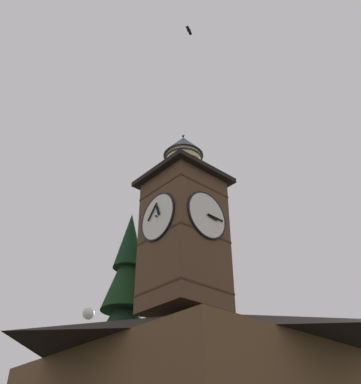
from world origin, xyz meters
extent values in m
pyramid|color=black|center=(1.34, -2.17, 6.37)|extent=(11.96, 12.55, 2.18)
cube|color=brown|center=(1.83, -2.72, 10.87)|extent=(3.23, 3.23, 6.82)
cube|color=#3C291C|center=(1.83, -2.72, 8.28)|extent=(3.27, 3.27, 0.10)
cube|color=#3C291C|center=(1.83, -2.72, 10.84)|extent=(3.27, 3.27, 0.10)
cube|color=#3C291C|center=(1.83, -2.72, 13.40)|extent=(3.27, 3.27, 0.10)
cylinder|color=white|center=(1.83, -1.08, 11.75)|extent=(2.36, 0.10, 2.36)
torus|color=black|center=(1.83, -1.06, 11.75)|extent=(2.46, 0.10, 2.46)
cube|color=black|center=(1.54, -0.98, 11.71)|extent=(0.60, 0.04, 0.20)
cube|color=black|center=(1.35, -0.98, 11.74)|extent=(0.97, 0.04, 0.10)
sphere|color=black|center=(1.83, -0.97, 11.75)|extent=(0.10, 0.10, 0.10)
cylinder|color=white|center=(3.47, -2.72, 11.75)|extent=(0.10, 2.36, 2.36)
torus|color=black|center=(3.50, -2.72, 11.75)|extent=(0.10, 2.46, 2.46)
cube|color=black|center=(3.57, -2.62, 12.03)|extent=(0.04, 0.32, 0.59)
cube|color=black|center=(3.57, -3.04, 12.12)|extent=(0.04, 0.69, 0.78)
sphere|color=black|center=(3.58, -2.72, 11.75)|extent=(0.10, 0.10, 0.10)
cube|color=black|center=(1.83, -2.72, 14.41)|extent=(3.93, 3.93, 0.25)
cylinder|color=beige|center=(1.83, -2.72, 15.34)|extent=(1.90, 1.90, 1.62)
cylinder|color=#2D2319|center=(1.83, -2.72, 14.74)|extent=(1.96, 1.96, 0.10)
cylinder|color=#2D2319|center=(1.83, -2.72, 15.14)|extent=(1.96, 1.96, 0.10)
cylinder|color=#2D2319|center=(1.83, -2.72, 15.54)|extent=(1.96, 1.96, 0.10)
cylinder|color=#2D2319|center=(1.83, -2.72, 15.95)|extent=(1.96, 1.96, 0.10)
cone|color=#384251|center=(1.83, -2.72, 16.81)|extent=(2.20, 2.20, 1.32)
sphere|color=#424C5B|center=(1.83, -2.72, 17.57)|extent=(0.16, 0.16, 0.16)
cone|color=black|center=(2.16, -6.88, 5.79)|extent=(4.40, 4.40, 4.01)
cone|color=black|center=(2.16, -6.88, 7.93)|extent=(3.50, 3.50, 3.62)
cone|color=#163418|center=(2.16, -6.88, 10.37)|extent=(2.60, 2.60, 3.84)
cone|color=#13331C|center=(2.16, -6.88, 12.45)|extent=(1.70, 1.70, 3.35)
sphere|color=silver|center=(-12.54, -37.11, 17.81)|extent=(1.53, 1.53, 1.53)
ellipsoid|color=black|center=(4.64, 0.90, 20.82)|extent=(0.19, 0.23, 0.11)
cube|color=black|center=(4.76, 0.96, 20.82)|extent=(0.31, 0.25, 0.04)
cube|color=black|center=(4.52, 0.84, 20.82)|extent=(0.31, 0.25, 0.04)
ellipsoid|color=black|center=(1.08, -3.27, 17.70)|extent=(0.22, 0.25, 0.12)
cube|color=black|center=(1.20, -3.34, 17.70)|extent=(0.31, 0.27, 0.07)
cube|color=black|center=(0.96, -3.21, 17.70)|extent=(0.31, 0.27, 0.07)
camera|label=1|loc=(14.42, 11.42, 1.94)|focal=40.20mm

